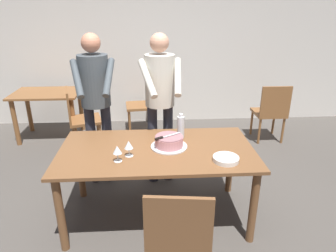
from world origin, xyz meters
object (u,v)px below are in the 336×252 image
Objects in this scene: plate_stack at (226,159)px; background_chair_1 at (79,116)px; cake_on_platter at (169,142)px; person_standing_beside at (95,94)px; person_cutting_cake at (160,94)px; chair_near_side at (178,236)px; wine_glass_far at (129,145)px; background_chair_0 at (144,102)px; cake_knife at (163,137)px; water_bottle at (181,127)px; wine_glass_near at (117,150)px; background_table at (48,102)px; main_dining_table at (157,158)px; background_chair_2 at (271,111)px.

background_chair_1 is (-1.65, 1.91, -0.28)m from plate_stack.
background_chair_1 reaches higher than cake_on_platter.
person_standing_beside is at bearing 141.17° from plate_stack.
chair_near_side is (0.06, -1.53, -0.58)m from person_cutting_cake.
background_chair_0 is at bearing 87.70° from wine_glass_far.
cake_knife is 0.14× the size of person_standing_beside.
water_bottle is 0.28× the size of background_chair_1.
wine_glass_near is 0.86m from chair_near_side.
wine_glass_near is 0.58× the size of water_bottle.
background_chair_1 is at bearing 130.87° from plate_stack.
wine_glass_far is at bearing -110.58° from person_cutting_cake.
background_table is (-2.21, 2.34, -0.19)m from plate_stack.
chair_near_side is 0.90× the size of background_table.
person_standing_beside is at bearing 177.55° from person_cutting_cake.
background_table is 0.71m from background_chair_1.
cake_knife reaches higher than cake_on_platter.
cake_on_platter is (0.12, 0.03, 0.15)m from main_dining_table.
wine_glass_far is at bearing -143.21° from water_bottle.
wine_glass_near reaches higher than plate_stack.
background_chair_2 is (1.65, 1.68, -0.31)m from cake_on_platter.
cake_knife is 0.59m from plate_stack.
background_chair_1 is at bearing -145.26° from background_chair_0.
plate_stack is 0.84m from wine_glass_far.
cake_knife is 0.44m from wine_glass_near.
background_chair_0 is at bearing 34.74° from background_chair_1.
background_table is (-1.68, 2.08, -0.29)m from cake_knife.
person_cutting_cake is at bearing 89.60° from cake_knife.
background_chair_2 is (1.19, 1.99, -0.28)m from plate_stack.
main_dining_table is at bearing -56.80° from background_chair_1.
main_dining_table is 1.96m from background_chair_1.
wine_glass_near is at bearing -147.08° from main_dining_table.
main_dining_table is 12.40× the size of wine_glass_near.
water_bottle is at bearing -44.37° from background_table.
water_bottle reaches higher than background_chair_2.
cake_on_platter is at bearing 29.01° from wine_glass_near.
wine_glass_far is (-0.36, -0.16, 0.05)m from cake_on_platter.
person_cutting_cake is at bearing -148.84° from background_chair_2.
chair_near_side reaches higher than cake_knife.
background_chair_0 is 1.00× the size of background_chair_1.
cake_on_platter is at bearing -49.47° from background_table.
background_chair_0 is at bearing 94.96° from chair_near_side.
plate_stack is 0.92m from wine_glass_near.
person_cutting_cake is at bearing 94.94° from cake_on_platter.
plate_stack is 0.13× the size of person_standing_beside.
wine_glass_far is (-0.30, -0.12, -0.01)m from cake_knife.
cake_knife is 0.27× the size of background_chair_0.
main_dining_table is 1.98× the size of chair_near_side.
cake_on_platter is at bearing -83.32° from background_chair_0.
cake_knife is at bearing 28.54° from wine_glass_near.
plate_stack is 0.88× the size of water_bottle.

